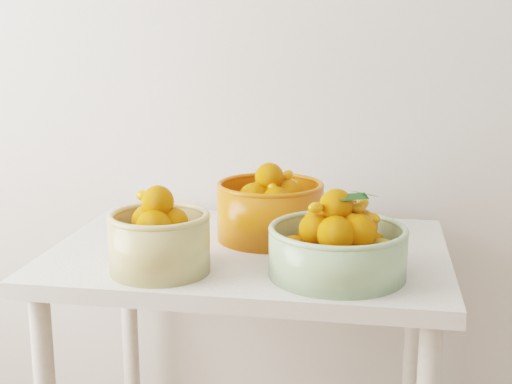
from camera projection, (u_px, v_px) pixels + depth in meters
table at (250, 283)px, 1.85m from camera, size 1.00×0.70×0.75m
bowl_cream at (159, 239)px, 1.63m from camera, size 0.30×0.30×0.20m
bowl_green at (338, 246)px, 1.60m from camera, size 0.36×0.36×0.20m
bowl_orange at (270, 209)px, 1.89m from camera, size 0.33×0.33×0.20m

